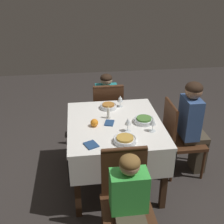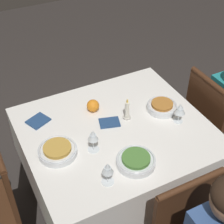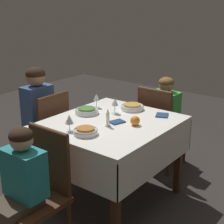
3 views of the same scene
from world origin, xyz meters
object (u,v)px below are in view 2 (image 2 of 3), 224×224
at_px(chair_east, 214,123).
at_px(wine_glass_west, 93,136).
at_px(candle_centerpiece, 127,111).
at_px(dining_table, 115,141).
at_px(wine_glass_east, 180,109).
at_px(bowl_west, 58,150).
at_px(bowl_south, 136,161).
at_px(napkin_red_folded, 109,123).
at_px(bowl_east, 162,106).
at_px(orange_fruit, 93,106).
at_px(napkin_spare_side, 38,121).
at_px(wine_glass_south, 108,169).

xyz_separation_m(chair_east, wine_glass_west, (-1.03, -0.09, 0.38)).
height_order(wine_glass_west, candle_centerpiece, candle_centerpiece).
xyz_separation_m(dining_table, wine_glass_east, (0.39, -0.12, 0.21)).
height_order(dining_table, bowl_west, bowl_west).
bearing_deg(bowl_south, napkin_red_folded, 86.56).
distance_m(chair_east, bowl_east, 0.56).
relative_size(wine_glass_east, orange_fruit, 1.72).
height_order(bowl_west, orange_fruit, orange_fruit).
relative_size(bowl_west, candle_centerpiece, 1.48).
bearing_deg(wine_glass_west, orange_fruit, 65.89).
height_order(wine_glass_east, candle_centerpiece, candle_centerpiece).
height_order(dining_table, wine_glass_east, wine_glass_east).
bearing_deg(napkin_spare_side, dining_table, -34.38).
relative_size(candle_centerpiece, orange_fruit, 1.84).
distance_m(wine_glass_west, napkin_spare_side, 0.45).
xyz_separation_m(wine_glass_west, orange_fruit, (0.15, 0.33, -0.06)).
bearing_deg(wine_glass_west, bowl_south, -51.70).
height_order(wine_glass_south, bowl_west, wine_glass_south).
bearing_deg(candle_centerpiece, orange_fruit, 134.25).
relative_size(chair_east, bowl_east, 4.71).
xyz_separation_m(bowl_south, wine_glass_west, (-0.16, 0.21, 0.08)).
relative_size(chair_east, wine_glass_east, 6.57).
height_order(wine_glass_west, napkin_spare_side, wine_glass_west).
relative_size(dining_table, wine_glass_east, 8.01).
height_order(dining_table, wine_glass_south, wine_glass_south).
height_order(bowl_south, napkin_spare_side, bowl_south).
distance_m(wine_glass_south, napkin_spare_side, 0.67).
bearing_deg(wine_glass_south, candle_centerpiece, 50.37).
xyz_separation_m(bowl_east, candle_centerpiece, (-0.25, 0.03, 0.03)).
bearing_deg(napkin_red_folded, wine_glass_south, -117.66).
xyz_separation_m(orange_fruit, napkin_red_folded, (0.04, -0.16, -0.04)).
xyz_separation_m(bowl_south, wine_glass_south, (-0.19, -0.04, 0.07)).
bearing_deg(napkin_red_folded, bowl_east, -5.23).
bearing_deg(bowl_south, napkin_spare_side, 122.38).
bearing_deg(chair_east, bowl_south, 108.85).
relative_size(bowl_south, candle_centerpiece, 1.45).
relative_size(chair_east, bowl_west, 4.16).
relative_size(wine_glass_west, candle_centerpiece, 0.99).
xyz_separation_m(dining_table, bowl_west, (-0.39, -0.04, 0.14)).
distance_m(bowl_west, candle_centerpiece, 0.52).
height_order(dining_table, orange_fruit, orange_fruit).
relative_size(bowl_west, napkin_red_folded, 1.51).
xyz_separation_m(bowl_west, candle_centerpiece, (0.51, 0.10, 0.03)).
bearing_deg(bowl_east, wine_glass_east, -78.68).
bearing_deg(bowl_east, chair_east, -5.05).
distance_m(bowl_east, napkin_spare_side, 0.81).
xyz_separation_m(wine_glass_east, orange_fruit, (-0.44, 0.34, -0.06)).
relative_size(candle_centerpiece, napkin_red_folded, 1.02).
height_order(chair_east, orange_fruit, chair_east).
distance_m(chair_east, wine_glass_west, 1.10).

